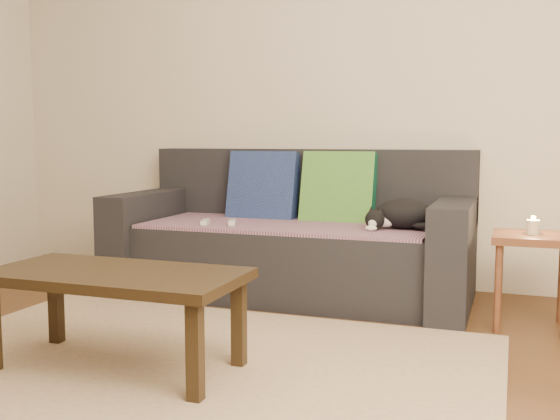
% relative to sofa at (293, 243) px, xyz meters
% --- Properties ---
extents(ground, '(4.50, 4.50, 0.00)m').
position_rel_sofa_xyz_m(ground, '(0.00, -1.57, -0.31)').
color(ground, brown).
rests_on(ground, ground).
extents(back_wall, '(4.50, 0.04, 2.60)m').
position_rel_sofa_xyz_m(back_wall, '(0.00, 0.43, 0.99)').
color(back_wall, beige).
rests_on(back_wall, ground).
extents(sofa, '(2.10, 0.94, 0.87)m').
position_rel_sofa_xyz_m(sofa, '(0.00, 0.00, 0.00)').
color(sofa, '#232328').
rests_on(sofa, ground).
extents(throw_blanket, '(1.66, 0.74, 0.02)m').
position_rel_sofa_xyz_m(throw_blanket, '(0.00, -0.09, 0.12)').
color(throw_blanket, '#3F2A4F').
rests_on(throw_blanket, sofa).
extents(cushion_navy, '(0.44, 0.21, 0.46)m').
position_rel_sofa_xyz_m(cushion_navy, '(-0.26, 0.17, 0.32)').
color(cushion_navy, '#0F1344').
rests_on(cushion_navy, throw_blanket).
extents(cushion_green, '(0.45, 0.22, 0.46)m').
position_rel_sofa_xyz_m(cushion_green, '(0.24, 0.17, 0.32)').
color(cushion_green, '#0C4F39').
rests_on(cushion_green, throw_blanket).
extents(cat, '(0.38, 0.29, 0.17)m').
position_rel_sofa_xyz_m(cat, '(0.66, -0.10, 0.21)').
color(cat, black).
rests_on(cat, throw_blanket).
extents(wii_remote_a, '(0.08, 0.15, 0.03)m').
position_rel_sofa_xyz_m(wii_remote_a, '(-0.43, -0.31, 0.15)').
color(wii_remote_a, white).
rests_on(wii_remote_a, throw_blanket).
extents(wii_remote_b, '(0.09, 0.15, 0.03)m').
position_rel_sofa_xyz_m(wii_remote_b, '(-0.28, -0.28, 0.15)').
color(wii_remote_b, white).
rests_on(wii_remote_b, throw_blanket).
extents(side_table, '(0.38, 0.38, 0.47)m').
position_rel_sofa_xyz_m(side_table, '(1.34, -0.29, 0.08)').
color(side_table, brown).
rests_on(side_table, ground).
extents(candle, '(0.06, 0.06, 0.09)m').
position_rel_sofa_xyz_m(candle, '(1.34, -0.29, 0.20)').
color(candle, beige).
rests_on(candle, side_table).
extents(rug, '(2.50, 1.80, 0.01)m').
position_rel_sofa_xyz_m(rug, '(0.00, -1.42, -0.30)').
color(rug, '#C7B289').
rests_on(rug, ground).
extents(coffee_table, '(1.03, 0.51, 0.41)m').
position_rel_sofa_xyz_m(coffee_table, '(-0.24, -1.51, 0.05)').
color(coffee_table, '#322413').
rests_on(coffee_table, rug).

